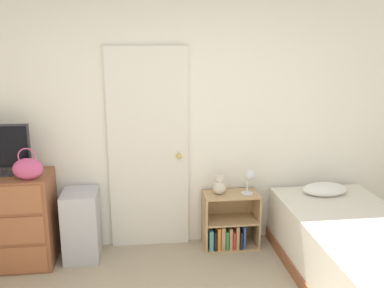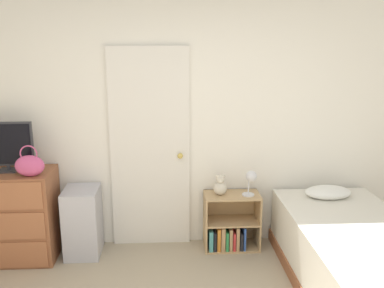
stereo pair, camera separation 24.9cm
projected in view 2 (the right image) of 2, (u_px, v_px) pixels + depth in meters
name	position (u px, v px, depth m)	size (l,w,h in m)	color
wall_back	(173.00, 122.00, 4.26)	(10.00, 0.06, 2.55)	white
door_closed	(150.00, 149.00, 4.26)	(0.79, 0.09, 2.02)	silver
dresser	(12.00, 216.00, 4.09)	(0.82, 0.49, 0.88)	brown
tv	(6.00, 146.00, 3.95)	(0.49, 0.16, 0.47)	#2D2D33
handbag	(30.00, 165.00, 3.83)	(0.26, 0.13, 0.29)	#C64C7F
storage_bin	(83.00, 222.00, 4.19)	(0.33, 0.40, 0.67)	#ADADB7
bookshelf	(229.00, 227.00, 4.35)	(0.55, 0.31, 0.57)	tan
teddy_bear	(220.00, 186.00, 4.24)	(0.14, 0.14, 0.21)	beige
desk_lamp	(251.00, 179.00, 4.19)	(0.14, 0.13, 0.26)	silver
bed	(355.00, 258.00, 3.60)	(1.01, 1.95, 0.68)	brown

